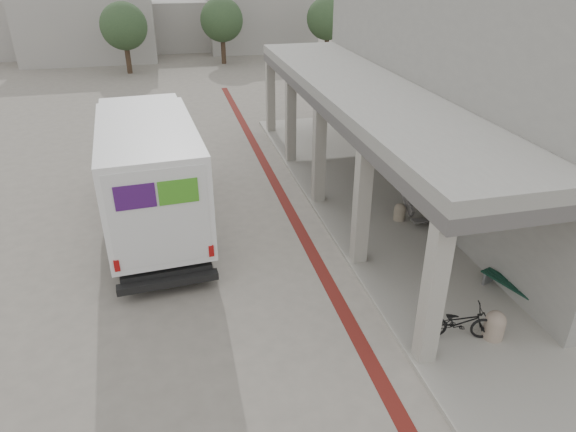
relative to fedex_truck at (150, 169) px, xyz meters
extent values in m
plane|color=#6A645B|center=(3.38, -4.17, -1.90)|extent=(120.00, 120.00, 0.00)
cube|color=#521510|center=(4.38, -2.17, -1.90)|extent=(0.35, 40.00, 0.01)
cube|color=gray|center=(7.38, -4.17, -1.84)|extent=(4.40, 28.00, 0.12)
cube|color=gray|center=(10.73, 0.33, 1.60)|extent=(4.30, 17.00, 7.00)
cube|color=#53504E|center=(6.98, 0.33, 1.60)|extent=(3.40, 16.90, 0.35)
cube|color=gray|center=(6.98, 0.33, 1.95)|extent=(3.40, 16.90, 0.35)
cube|color=gray|center=(-4.62, 29.83, 0.85)|extent=(10.00, 6.00, 5.50)
cube|color=gray|center=(2.38, 33.83, 0.10)|extent=(8.00, 6.00, 4.00)
cube|color=gray|center=(9.38, 31.83, 1.35)|extent=(9.00, 6.00, 6.50)
cube|color=gray|center=(-10.62, 32.83, 0.35)|extent=(7.00, 5.00, 4.50)
cylinder|color=#38281C|center=(-1.62, 23.83, -0.70)|extent=(0.36, 0.36, 2.40)
sphere|color=#263D23|center=(-1.62, 23.83, 1.30)|extent=(3.20, 3.20, 3.20)
cylinder|color=#38281C|center=(5.38, 25.83, -0.70)|extent=(0.36, 0.36, 2.40)
sphere|color=#263D23|center=(5.38, 25.83, 1.30)|extent=(3.20, 3.20, 3.20)
cylinder|color=#38281C|center=(13.38, 24.83, -0.70)|extent=(0.36, 0.36, 2.40)
sphere|color=#263D23|center=(13.38, 24.83, 1.30)|extent=(3.20, 3.20, 3.20)
cube|color=black|center=(0.00, -0.04, -1.46)|extent=(2.83, 7.83, 0.33)
cube|color=silver|center=(0.07, -1.02, 0.24)|extent=(3.02, 5.88, 2.85)
cube|color=silver|center=(-0.19, 2.75, 0.08)|extent=(2.77, 2.26, 2.52)
cube|color=silver|center=(-0.27, 3.90, -0.86)|extent=(2.45, 0.82, 0.88)
cube|color=black|center=(-0.25, 3.63, 0.68)|extent=(2.45, 0.70, 1.15)
cube|color=black|center=(0.28, -3.98, -1.52)|extent=(2.54, 0.45, 0.20)
cube|color=#3D1357|center=(-1.30, -0.35, 0.73)|extent=(0.13, 1.53, 0.82)
cube|color=#40921F|center=(-1.19, -1.99, 0.73)|extent=(0.13, 1.53, 0.82)
cube|color=#3D1357|center=(-0.22, -3.94, 0.90)|extent=(0.93, 0.10, 0.60)
cube|color=#40921F|center=(0.77, -3.87, 0.90)|extent=(0.93, 0.10, 0.60)
cylinder|color=black|center=(-1.34, 2.73, -1.41)|extent=(0.38, 1.01, 0.99)
cylinder|color=black|center=(0.96, 2.89, -1.41)|extent=(0.38, 1.01, 0.99)
cylinder|color=black|center=(-0.99, -2.31, -1.41)|extent=(0.38, 1.01, 0.99)
cylinder|color=black|center=(1.31, -2.15, -1.41)|extent=(0.38, 1.01, 0.99)
cube|color=slate|center=(8.75, -6.82, -1.61)|extent=(0.34, 0.17, 0.33)
cube|color=slate|center=(8.36, -5.56, -1.61)|extent=(0.34, 0.17, 0.33)
cube|color=#0F2F22|center=(8.44, -6.23, -1.43)|extent=(0.57, 1.54, 0.04)
cube|color=#0F2F22|center=(8.56, -6.19, -1.43)|extent=(0.57, 1.54, 0.04)
cube|color=#0F2F22|center=(8.67, -6.16, -1.43)|extent=(0.57, 1.54, 0.04)
cylinder|color=gray|center=(7.28, -7.46, -1.55)|extent=(0.46, 0.46, 0.46)
sphere|color=gray|center=(7.28, -7.46, -1.32)|extent=(0.46, 0.46, 0.46)
cylinder|color=gray|center=(7.61, -1.72, -1.59)|extent=(0.37, 0.37, 0.37)
sphere|color=gray|center=(7.61, -1.72, -1.41)|extent=(0.37, 0.37, 0.37)
cube|color=slate|center=(8.38, -3.05, -1.27)|extent=(0.55, 0.68, 1.02)
imported|color=black|center=(6.51, -7.27, -1.37)|extent=(1.67, 0.97, 0.83)
camera|label=1|loc=(0.73, -15.12, 5.94)|focal=32.00mm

